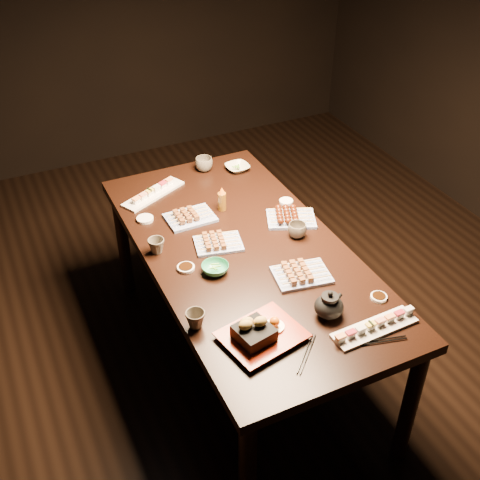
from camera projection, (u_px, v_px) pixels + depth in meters
name	position (u px, v px, depth m)	size (l,w,h in m)	color
ground	(264.00, 340.00, 3.39)	(5.00, 5.00, 0.00)	black
dining_table	(244.00, 308.00, 3.06)	(0.90, 1.80, 0.75)	black
sushi_platter_near	(375.00, 325.00, 2.39)	(0.37, 0.10, 0.04)	white
sushi_platter_far	(153.00, 191.00, 3.22)	(0.38, 0.11, 0.05)	white
yakitori_plate_center	(218.00, 240.00, 2.85)	(0.22, 0.16, 0.06)	#828EB6
yakitori_plate_right	(302.00, 271.00, 2.65)	(0.25, 0.18, 0.06)	#828EB6
yakitori_plate_left	(190.00, 214.00, 3.03)	(0.24, 0.17, 0.06)	#828EB6
tsukune_plate	(291.00, 215.00, 3.02)	(0.24, 0.17, 0.06)	#828EB6
edamame_bowl_green	(215.00, 268.00, 2.69)	(0.12, 0.12, 0.04)	#2E8F61
edamame_bowl_cream	(237.00, 167.00, 3.44)	(0.13, 0.13, 0.03)	beige
tempura_tray	(262.00, 328.00, 2.33)	(0.31, 0.25, 0.11)	black
teacup_near_left	(195.00, 320.00, 2.39)	(0.08, 0.08, 0.07)	#544C40
teacup_mid_right	(297.00, 230.00, 2.90)	(0.09, 0.09, 0.07)	#544C40
teacup_far_left	(156.00, 246.00, 2.80)	(0.08, 0.08, 0.07)	#544C40
teacup_far_right	(204.00, 164.00, 3.43)	(0.10, 0.10, 0.08)	#544C40
teapot	(329.00, 304.00, 2.44)	(0.14, 0.14, 0.12)	black
condiment_bottle	(222.00, 199.00, 3.08)	(0.04, 0.04, 0.13)	brown
sauce_dish_west	(186.00, 268.00, 2.71)	(0.08, 0.08, 0.01)	white
sauce_dish_east	(286.00, 201.00, 3.17)	(0.07, 0.07, 0.01)	white
sauce_dish_se	(379.00, 297.00, 2.55)	(0.07, 0.07, 0.01)	white
sauce_dish_nw	(145.00, 219.00, 3.03)	(0.09, 0.09, 0.01)	white
chopsticks_near	(307.00, 354.00, 2.29)	(0.22, 0.02, 0.01)	black
chopsticks_se	(378.00, 341.00, 2.34)	(0.24, 0.02, 0.01)	black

